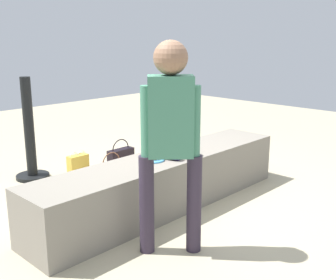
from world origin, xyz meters
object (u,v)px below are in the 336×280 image
(adult_standing, at_px, (171,130))
(gift_bag, at_px, (78,168))
(cake_plate, at_px, (152,158))
(handbag_brown_canvas, at_px, (112,171))
(child_seated, at_px, (167,133))
(handbag_black_leather, at_px, (121,158))
(cake_box_white, at_px, (55,192))
(water_bottle_near_gift, at_px, (156,170))
(party_cup_red, at_px, (178,171))

(adult_standing, height_order, gift_bag, adult_standing)
(cake_plate, bearing_deg, handbag_brown_canvas, 73.13)
(child_seated, distance_m, handbag_brown_canvas, 1.10)
(gift_bag, xyz_separation_m, handbag_black_leather, (0.64, 0.05, -0.03))
(gift_bag, relative_size, handbag_black_leather, 0.97)
(cake_plate, relative_size, handbag_brown_canvas, 0.69)
(adult_standing, distance_m, cake_box_white, 1.74)
(gift_bag, xyz_separation_m, cake_box_white, (-0.44, -0.24, -0.09))
(handbag_brown_canvas, bearing_deg, water_bottle_near_gift, -39.38)
(gift_bag, xyz_separation_m, handbag_brown_canvas, (0.28, -0.22, -0.05))
(cake_box_white, height_order, handbag_brown_canvas, handbag_brown_canvas)
(water_bottle_near_gift, distance_m, party_cup_red, 0.26)
(gift_bag, relative_size, party_cup_red, 2.90)
(cake_plate, xyz_separation_m, party_cup_red, (0.88, 0.50, -0.45))
(cake_plate, xyz_separation_m, cake_box_white, (-0.44, 0.92, -0.44))
(child_seated, relative_size, adult_standing, 0.32)
(cake_plate, distance_m, handbag_black_leather, 1.42)
(water_bottle_near_gift, bearing_deg, handbag_black_leather, 91.78)
(handbag_black_leather, bearing_deg, party_cup_red, -71.20)
(adult_standing, xyz_separation_m, handbag_black_leather, (1.04, 1.81, -0.79))
(cake_plate, distance_m, handbag_brown_canvas, 1.06)
(child_seated, bearing_deg, gift_bag, 99.53)
(adult_standing, relative_size, handbag_black_leather, 4.32)
(cake_box_white, height_order, handbag_black_leather, handbag_black_leather)
(gift_bag, bearing_deg, cake_box_white, -151.56)
(handbag_black_leather, xyz_separation_m, handbag_brown_canvas, (-0.36, -0.27, -0.02))
(cake_plate, height_order, handbag_black_leather, cake_plate)
(child_seated, height_order, water_bottle_near_gift, child_seated)
(gift_bag, distance_m, handbag_brown_canvas, 0.36)
(handbag_brown_canvas, bearing_deg, child_seated, -95.30)
(gift_bag, distance_m, water_bottle_near_gift, 0.85)
(cake_plate, bearing_deg, child_seated, 2.02)
(party_cup_red, xyz_separation_m, handbag_brown_canvas, (-0.60, 0.43, 0.05))
(child_seated, bearing_deg, handbag_brown_canvas, 84.70)
(child_seated, bearing_deg, cake_box_white, 124.80)
(handbag_black_leather, height_order, handbag_brown_canvas, handbag_black_leather)
(adult_standing, xyz_separation_m, party_cup_red, (1.28, 1.10, -0.86))
(handbag_black_leather, bearing_deg, adult_standing, -119.93)
(child_seated, distance_m, cake_box_white, 1.28)
(party_cup_red, height_order, handbag_brown_canvas, handbag_brown_canvas)
(child_seated, height_order, cake_box_white, child_seated)
(cake_box_white, xyz_separation_m, handbag_black_leather, (1.08, 0.29, 0.06))
(handbag_black_leather, relative_size, handbag_brown_canvas, 1.08)
(adult_standing, bearing_deg, cake_box_white, 91.51)
(water_bottle_near_gift, bearing_deg, handbag_brown_canvas, 140.62)
(handbag_black_leather, bearing_deg, water_bottle_near_gift, -88.22)
(adult_standing, relative_size, handbag_brown_canvas, 4.67)
(handbag_brown_canvas, bearing_deg, party_cup_red, -35.86)
(child_seated, relative_size, gift_bag, 1.42)
(child_seated, xyz_separation_m, handbag_black_leather, (0.45, 1.20, -0.57))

